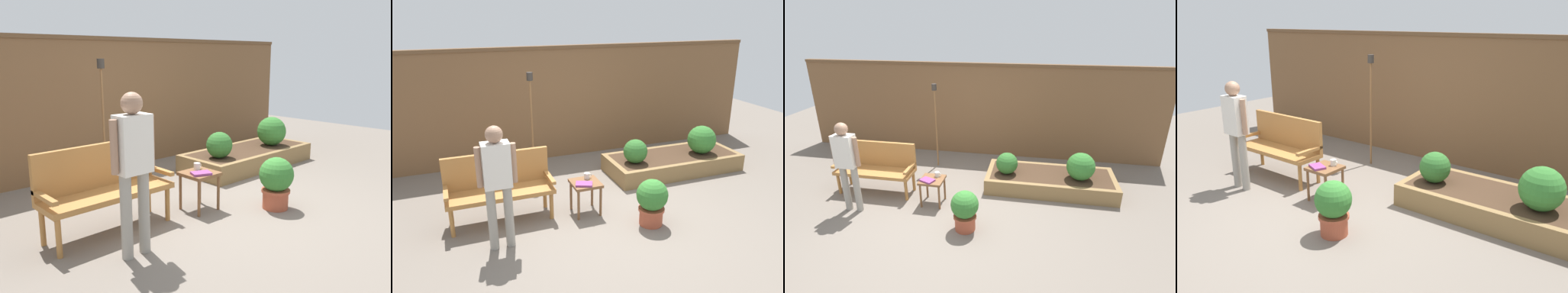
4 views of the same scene
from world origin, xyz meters
The scene contains 12 objects.
ground_plane centered at (0.00, 0.00, 0.00)m, with size 14.00×14.00×0.00m, color #70665B.
fence_back centered at (0.00, 2.60, 1.09)m, with size 8.40×0.14×2.16m.
garden_bench centered at (-1.47, 0.50, 0.54)m, with size 1.44×0.48×0.94m.
side_table centered at (-0.30, 0.22, 0.40)m, with size 0.40×0.40×0.48m.
cup_on_table centered at (-0.24, 0.32, 0.52)m, with size 0.12×0.08×0.09m.
book_on_table centered at (-0.36, 0.13, 0.49)m, with size 0.23×0.16×0.03m, color #7F3875.
potted_boxwood centered at (0.42, -0.40, 0.36)m, with size 0.43×0.43×0.65m.
raised_planter_bed centered at (1.73, 1.14, 0.15)m, with size 2.40×1.00×0.30m.
shrub_near_bench centered at (0.91, 1.03, 0.50)m, with size 0.41×0.41×0.41m.
shrub_far_corner centered at (2.25, 1.03, 0.55)m, with size 0.51×0.51×0.51m.
tiki_torch centered at (-0.69, 1.74, 1.24)m, with size 0.10×0.10×1.83m.
person_by_bench centered at (-1.56, -0.22, 0.93)m, with size 0.47×0.20×1.56m.
Camera 4 is at (3.25, -3.40, 2.36)m, focal length 37.01 mm.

